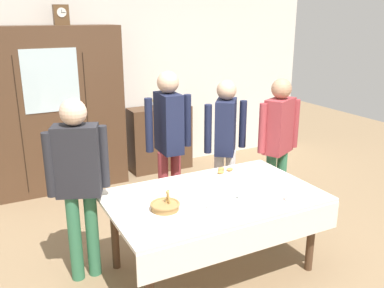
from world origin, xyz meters
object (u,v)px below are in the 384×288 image
wall_cabinet (51,111)px  tea_cup_near_left (242,197)px  tea_cup_center (290,198)px  dining_table (215,205)px  bookshelf_low (160,138)px  pastry_plate (225,172)px  person_beside_shelf (169,134)px  spoon_front_edge (123,195)px  bread_basket (165,206)px  tea_cup_mid_left (212,207)px  book_stack (159,104)px  spoon_far_left (155,235)px  person_behind_table_right (225,137)px  spoon_mid_right (211,198)px  person_behind_table_left (278,137)px  person_near_right_end (78,174)px  mantel_clock (61,15)px

wall_cabinet → tea_cup_near_left: wall_cabinet is taller
wall_cabinet → tea_cup_center: (1.40, -2.96, -0.29)m
dining_table → bookshelf_low: bookshelf_low is taller
tea_cup_near_left → wall_cabinet: bearing=111.2°
pastry_plate → person_beside_shelf: bearing=118.2°
spoon_front_edge → dining_table: bearing=-28.1°
dining_table → wall_cabinet: bearing=109.2°
dining_table → bread_basket: size_ratio=7.60×
bookshelf_low → tea_cup_mid_left: (-0.76, -2.85, 0.29)m
tea_cup_mid_left → bread_basket: 0.37m
bread_basket → person_beside_shelf: 1.21m
tea_cup_mid_left → tea_cup_center: bearing=-14.0°
tea_cup_mid_left → book_stack: bearing=75.1°
book_stack → spoon_far_left: (-1.32, -3.02, -0.26)m
spoon_front_edge → person_behind_table_right: person_behind_table_right is taller
tea_cup_mid_left → bread_basket: bearing=152.6°
spoon_mid_right → person_behind_table_left: (1.18, 0.61, 0.23)m
dining_table → person_behind_table_left: size_ratio=1.15×
book_stack → person_behind_table_left: (0.52, -2.06, -0.03)m
wall_cabinet → tea_cup_near_left: (1.07, -2.76, -0.29)m
dining_table → wall_cabinet: 2.77m
book_stack → tea_cup_mid_left: 2.96m
bookshelf_low → spoon_front_edge: size_ratio=7.94×
person_near_right_end → person_behind_table_right: bearing=14.2°
wall_cabinet → tea_cup_center: wall_cabinet is taller
bookshelf_low → person_beside_shelf: 1.80m
spoon_mid_right → person_behind_table_right: bearing=52.3°
bread_basket → person_behind_table_left: (1.61, 0.62, 0.20)m
tea_cup_mid_left → spoon_far_left: tea_cup_mid_left is taller
tea_cup_center → person_behind_table_right: (0.14, 1.24, 0.19)m
mantel_clock → pastry_plate: (1.03, -2.17, -1.47)m
tea_cup_mid_left → person_beside_shelf: bearing=81.5°
wall_cabinet → person_behind_table_left: 2.85m
spoon_far_left → person_near_right_end: person_near_right_end is taller
bookshelf_low → spoon_far_left: bearing=-113.7°
spoon_far_left → person_near_right_end: bearing=112.0°
person_beside_shelf → person_behind_table_right: size_ratio=1.07×
tea_cup_near_left → person_behind_table_right: 1.15m
tea_cup_center → spoon_mid_right: (-0.56, 0.35, -0.02)m
dining_table → person_beside_shelf: (0.03, 1.03, 0.38)m
spoon_front_edge → person_near_right_end: 0.43m
tea_cup_center → spoon_front_edge: tea_cup_center is taller
tea_cup_center → pastry_plate: size_ratio=0.46×
wall_cabinet → tea_cup_near_left: size_ratio=16.15×
dining_table → mantel_clock: bearing=104.5°
mantel_clock → spoon_far_left: 3.32m
tea_cup_mid_left → tea_cup_near_left: 0.32m
tea_cup_mid_left → person_beside_shelf: person_beside_shelf is taller
bookshelf_low → person_near_right_end: bearing=-127.0°
mantel_clock → person_behind_table_left: size_ratio=0.15×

